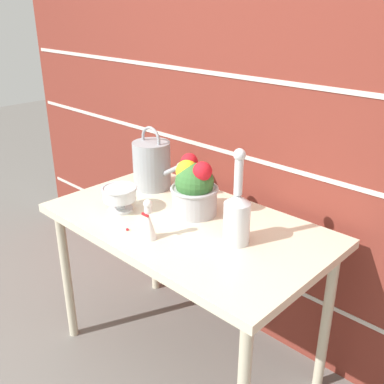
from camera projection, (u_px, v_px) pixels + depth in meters
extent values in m
plane|color=slate|center=(187.00, 357.00, 2.17)|extent=(12.00, 12.00, 0.00)
cube|color=maroon|center=(254.00, 118.00, 2.03)|extent=(3.60, 0.08, 2.20)
cube|color=beige|center=(241.00, 265.00, 2.30)|extent=(3.53, 0.00, 0.02)
cube|color=beige|center=(246.00, 158.00, 2.07)|extent=(3.53, 0.00, 0.02)
cube|color=beige|center=(250.00, 78.00, 1.93)|extent=(3.53, 0.00, 0.02)
cube|color=beige|center=(186.00, 224.00, 1.89)|extent=(1.20, 0.69, 0.04)
cylinder|color=beige|center=(67.00, 276.00, 2.18)|extent=(0.04, 0.04, 0.70)
cylinder|color=beige|center=(154.00, 235.00, 2.56)|extent=(0.04, 0.04, 0.70)
cylinder|color=beige|center=(326.00, 321.00, 1.88)|extent=(0.04, 0.04, 0.70)
cylinder|color=#93999E|center=(152.00, 165.00, 2.17)|extent=(0.18, 0.18, 0.23)
cylinder|color=#93999E|center=(172.00, 170.00, 2.08)|extent=(0.14, 0.02, 0.09)
cone|color=#93999E|center=(183.00, 167.00, 2.02)|extent=(0.05, 0.05, 0.06)
torus|color=#93999E|center=(151.00, 139.00, 2.12)|extent=(0.13, 0.01, 0.13)
cylinder|color=silver|center=(121.00, 209.00, 1.97)|extent=(0.11, 0.11, 0.01)
cylinder|color=silver|center=(120.00, 204.00, 1.96)|extent=(0.04, 0.04, 0.04)
sphere|color=silver|center=(120.00, 203.00, 1.96)|extent=(0.05, 0.05, 0.05)
cylinder|color=silver|center=(120.00, 194.00, 1.94)|extent=(0.14, 0.14, 0.05)
torus|color=silver|center=(119.00, 188.00, 1.93)|extent=(0.15, 0.15, 0.01)
cylinder|color=#ADADB2|center=(194.00, 201.00, 1.92)|extent=(0.19, 0.19, 0.11)
torus|color=#ADADB2|center=(194.00, 189.00, 1.90)|extent=(0.21, 0.21, 0.01)
sphere|color=#387033|center=(194.00, 182.00, 1.89)|extent=(0.16, 0.16, 0.16)
sphere|color=yellow|center=(187.00, 171.00, 1.89)|extent=(0.10, 0.10, 0.10)
sphere|color=red|center=(189.00, 162.00, 1.91)|extent=(0.07, 0.07, 0.07)
sphere|color=red|center=(202.00, 171.00, 1.83)|extent=(0.08, 0.08, 0.08)
cylinder|color=silver|center=(237.00, 223.00, 1.68)|extent=(0.10, 0.10, 0.16)
cone|color=silver|center=(238.00, 198.00, 1.64)|extent=(0.10, 0.10, 0.04)
cylinder|color=silver|center=(239.00, 176.00, 1.61)|extent=(0.03, 0.03, 0.14)
sphere|color=silver|center=(240.00, 154.00, 1.58)|extent=(0.05, 0.05, 0.05)
cone|color=white|center=(149.00, 226.00, 1.72)|extent=(0.06, 0.06, 0.11)
cylinder|color=white|center=(148.00, 208.00, 1.69)|extent=(0.03, 0.03, 0.04)
sphere|color=white|center=(148.00, 204.00, 1.68)|extent=(0.03, 0.03, 0.03)
cube|color=red|center=(145.00, 215.00, 1.69)|extent=(0.03, 0.01, 0.01)
sphere|color=red|center=(127.00, 229.00, 1.80)|extent=(0.01, 0.01, 0.01)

